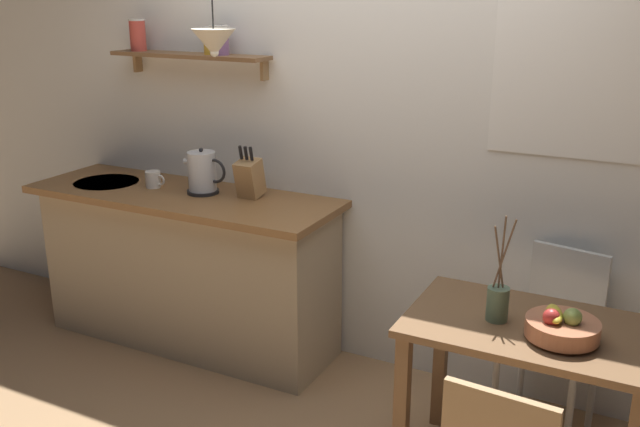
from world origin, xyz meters
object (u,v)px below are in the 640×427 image
coffee_mug_by_sink (153,179)px  twig_vase (498,302)px  knife_block (250,178)px  dining_table (527,354)px  electric_kettle (203,173)px  pendant_lamp (214,42)px  fruit_bowl (562,327)px  dining_chair_far (555,331)px

coffee_mug_by_sink → twig_vase: bearing=-11.5°
coffee_mug_by_sink → knife_block: bearing=7.3°
dining_table → electric_kettle: bearing=167.1°
dining_table → pendant_lamp: bearing=169.8°
dining_table → knife_block: knife_block is taller
dining_table → coffee_mug_by_sink: 2.29m
twig_vase → knife_block: (-1.49, 0.50, 0.21)m
twig_vase → pendant_lamp: 1.85m
knife_block → pendant_lamp: bearing=-111.7°
fruit_bowl → knife_block: 1.85m
electric_kettle → dining_chair_far: bearing=1.9°
twig_vase → pendant_lamp: pendant_lamp is taller
dining_table → electric_kettle: size_ratio=3.56×
electric_kettle → dining_table: bearing=-12.9°
dining_table → dining_chair_far: dining_chair_far is taller
dining_chair_far → knife_block: size_ratio=2.98×
electric_kettle → coffee_mug_by_sink: electric_kettle is taller
dining_chair_far → fruit_bowl: fruit_bowl is taller
dining_chair_far → electric_kettle: electric_kettle is taller
dining_table → electric_kettle: (-1.90, 0.44, 0.43)m
knife_block → coffee_mug_by_sink: bearing=-172.7°
dining_chair_far → coffee_mug_by_sink: 2.32m
electric_kettle → fruit_bowl: bearing=-14.2°
twig_vase → dining_table: bearing=10.2°
electric_kettle → pendant_lamp: bearing=-32.2°
electric_kettle → coffee_mug_by_sink: size_ratio=2.14×
dining_table → electric_kettle: 2.00m
dining_chair_far → electric_kettle: size_ratio=3.21×
twig_vase → electric_kettle: 1.84m
dining_chair_far → electric_kettle: (-1.94, -0.06, 0.55)m
dining_chair_far → coffee_mug_by_sink: coffee_mug_by_sink is taller
twig_vase → knife_block: bearing=161.3°
electric_kettle → knife_block: bearing=8.8°
fruit_bowl → twig_vase: 0.27m
dining_table → fruit_bowl: size_ratio=3.47×
dining_chair_far → fruit_bowl: (0.09, -0.58, 0.31)m
pendant_lamp → dining_table: bearing=-10.2°
twig_vase → pendant_lamp: bearing=168.1°
pendant_lamp → coffee_mug_by_sink: bearing=169.6°
dining_table → coffee_mug_by_sink: (-2.23, 0.40, 0.36)m
dining_chair_far → electric_kettle: bearing=-178.1°
fruit_bowl → coffee_mug_by_sink: bearing=168.5°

